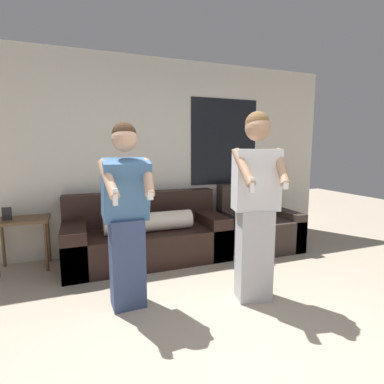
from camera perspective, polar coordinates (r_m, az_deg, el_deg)
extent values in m
plane|color=tan|center=(2.36, 15.36, -30.14)|extent=(14.00, 14.00, 0.00)
cube|color=beige|center=(4.39, -5.86, 6.91)|extent=(5.43, 0.06, 2.70)
cube|color=black|center=(4.71, 6.17, 9.44)|extent=(1.10, 0.01, 1.30)
cube|color=black|center=(4.01, -8.42, -9.89)|extent=(2.06, 0.87, 0.42)
cube|color=black|center=(4.21, -9.50, -2.97)|extent=(2.06, 0.22, 0.44)
cube|color=black|center=(3.91, -21.46, -9.80)|extent=(0.28, 0.87, 0.56)
cube|color=black|center=(4.25, 3.42, -7.75)|extent=(0.28, 0.87, 0.56)
cylinder|color=beige|center=(3.81, -8.17, -5.68)|extent=(1.10, 0.24, 0.24)
cube|color=#332823|center=(4.54, 12.68, -7.63)|extent=(0.99, 0.86, 0.45)
cube|color=#332823|center=(4.71, 10.66, -1.25)|extent=(0.99, 0.20, 0.47)
cube|color=#332823|center=(4.32, 8.17, -7.64)|extent=(0.18, 0.86, 0.55)
cube|color=#332823|center=(4.75, 16.81, -6.42)|extent=(0.18, 0.86, 0.55)
cube|color=tan|center=(4.49, 12.40, -2.32)|extent=(0.36, 0.14, 0.36)
cube|color=brown|center=(4.12, -29.62, -4.68)|extent=(0.59, 0.41, 0.04)
cylinder|color=brown|center=(4.00, -26.01, -9.42)|extent=(0.04, 0.04, 0.59)
cylinder|color=brown|center=(4.39, -32.31, -8.32)|extent=(0.04, 0.04, 0.59)
cylinder|color=brown|center=(4.32, -25.63, -8.12)|extent=(0.04, 0.04, 0.59)
cube|color=black|center=(4.11, -31.78, -3.66)|extent=(0.10, 0.02, 0.17)
cube|color=#384770|center=(2.89, -12.23, -13.02)|extent=(0.31, 0.25, 0.83)
cube|color=#3D6693|center=(2.68, -12.53, 0.37)|extent=(0.41, 0.35, 0.57)
sphere|color=tan|center=(2.64, -12.75, 9.84)|extent=(0.22, 0.22, 0.22)
sphere|color=#3D2819|center=(2.65, -12.81, 10.66)|extent=(0.21, 0.21, 0.21)
cylinder|color=tan|center=(2.49, -15.65, 2.42)|extent=(0.15, 0.36, 0.31)
cube|color=white|center=(2.37, -14.45, -0.93)|extent=(0.04, 0.04, 0.13)
cylinder|color=tan|center=(2.56, -8.39, 2.78)|extent=(0.12, 0.36, 0.31)
cube|color=white|center=(2.42, -7.99, -0.53)|extent=(0.05, 0.04, 0.08)
cube|color=#B2B2B7|center=(3.00, 11.69, -11.61)|extent=(0.36, 0.31, 0.88)
cube|color=silver|center=(2.84, 12.13, 2.28)|extent=(0.46, 0.31, 0.57)
sphere|color=#A37A5B|center=(2.83, 12.43, 11.78)|extent=(0.23, 0.23, 0.23)
sphere|color=brown|center=(2.84, 12.35, 12.60)|extent=(0.22, 0.22, 0.22)
cylinder|color=#A37A5B|center=(2.63, 9.77, 4.66)|extent=(0.10, 0.36, 0.33)
cube|color=white|center=(2.51, 11.28, 1.33)|extent=(0.04, 0.04, 0.13)
cylinder|color=#A37A5B|center=(2.75, 16.65, 4.59)|extent=(0.21, 0.36, 0.33)
cube|color=white|center=(2.62, 17.35, 1.40)|extent=(0.05, 0.05, 0.08)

